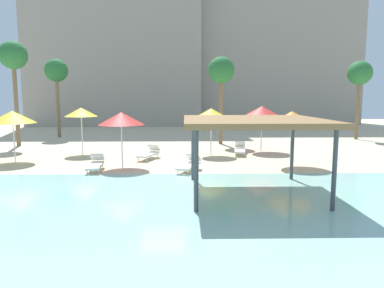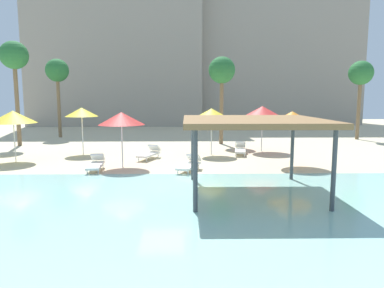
# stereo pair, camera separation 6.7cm
# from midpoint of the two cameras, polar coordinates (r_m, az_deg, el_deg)

# --- Properties ---
(ground_plane) EXTENTS (80.00, 80.00, 0.00)m
(ground_plane) POSITION_cam_midpoint_polar(r_m,az_deg,el_deg) (14.04, -3.31, -6.37)
(ground_plane) COLOR beige
(lagoon_water) EXTENTS (44.00, 13.50, 0.04)m
(lagoon_water) POSITION_cam_midpoint_polar(r_m,az_deg,el_deg) (9.04, -4.73, -14.33)
(lagoon_water) COLOR #99D1C6
(lagoon_water) RESTS_ON ground
(shade_pavilion) EXTENTS (4.76, 4.76, 2.66)m
(shade_pavilion) POSITION_cam_midpoint_polar(r_m,az_deg,el_deg) (12.27, 10.01, 3.40)
(shade_pavilion) COLOR #42474C
(shade_pavilion) RESTS_ON ground
(beach_umbrella_red_0) EXTENTS (2.23, 2.23, 2.69)m
(beach_umbrella_red_0) POSITION_cam_midpoint_polar(r_m,az_deg,el_deg) (17.17, -11.30, 4.09)
(beach_umbrella_red_0) COLOR silver
(beach_umbrella_red_0) RESTS_ON ground
(beach_umbrella_yellow_1) EXTENTS (2.35, 2.35, 2.69)m
(beach_umbrella_yellow_1) POSITION_cam_midpoint_polar(r_m,az_deg,el_deg) (20.56, -27.03, 3.95)
(beach_umbrella_yellow_1) COLOR silver
(beach_umbrella_yellow_1) RESTS_ON ground
(beach_umbrella_red_2) EXTENTS (2.36, 2.36, 2.84)m
(beach_umbrella_red_2) POSITION_cam_midpoint_polar(r_m,az_deg,el_deg) (22.27, 11.47, 5.23)
(beach_umbrella_red_2) COLOR silver
(beach_umbrella_red_2) RESTS_ON ground
(beach_umbrella_orange_3) EXTENTS (2.29, 2.29, 2.71)m
(beach_umbrella_orange_3) POSITION_cam_midpoint_polar(r_m,az_deg,el_deg) (17.85, 16.11, 4.12)
(beach_umbrella_orange_3) COLOR silver
(beach_umbrella_orange_3) RESTS_ON ground
(beach_umbrella_yellow_4) EXTENTS (1.96, 1.96, 2.74)m
(beach_umbrella_yellow_4) POSITION_cam_midpoint_polar(r_m,az_deg,el_deg) (20.59, 3.29, 5.05)
(beach_umbrella_yellow_4) COLOR silver
(beach_umbrella_yellow_4) RESTS_ON ground
(beach_umbrella_yellow_5) EXTENTS (1.93, 1.93, 2.78)m
(beach_umbrella_yellow_5) POSITION_cam_midpoint_polar(r_m,az_deg,el_deg) (21.92, -17.44, 4.97)
(beach_umbrella_yellow_5) COLOR silver
(beach_umbrella_yellow_5) RESTS_ON ground
(lounge_chair_0) EXTENTS (1.22, 1.99, 0.74)m
(lounge_chair_0) POSITION_cam_midpoint_polar(r_m,az_deg,el_deg) (16.17, -0.25, -3.28)
(lounge_chair_0) COLOR white
(lounge_chair_0) RESTS_ON ground
(lounge_chair_2) EXTENTS (0.89, 1.97, 0.74)m
(lounge_chair_2) POSITION_cam_midpoint_polar(r_m,az_deg,el_deg) (21.01, 7.96, -0.81)
(lounge_chair_2) COLOR white
(lounge_chair_2) RESTS_ON ground
(lounge_chair_3) EXTENTS (1.21, 1.99, 0.74)m
(lounge_chair_3) POSITION_cam_midpoint_polar(r_m,az_deg,el_deg) (19.50, -6.76, -1.45)
(lounge_chair_3) COLOR white
(lounge_chair_3) RESTS_ON ground
(lounge_chair_4) EXTENTS (0.77, 1.94, 0.74)m
(lounge_chair_4) POSITION_cam_midpoint_polar(r_m,az_deg,el_deg) (16.89, -15.26, -3.09)
(lounge_chair_4) COLOR white
(lounge_chair_4) RESTS_ON ground
(palm_tree_0) EXTENTS (1.90, 1.90, 6.25)m
(palm_tree_0) POSITION_cam_midpoint_polar(r_m,az_deg,el_deg) (31.28, 25.83, 10.10)
(palm_tree_0) COLOR brown
(palm_tree_0) RESTS_ON ground
(palm_tree_1) EXTENTS (1.90, 1.90, 6.55)m
(palm_tree_1) POSITION_cam_midpoint_polar(r_m,az_deg,el_deg) (31.78, -21.03, 10.83)
(palm_tree_1) COLOR brown
(palm_tree_1) RESTS_ON ground
(palm_tree_2) EXTENTS (1.90, 1.90, 6.26)m
(palm_tree_2) POSITION_cam_midpoint_polar(r_m,az_deg,el_deg) (25.57, 4.95, 11.57)
(palm_tree_2) COLOR brown
(palm_tree_2) RESTS_ON ground
(palm_tree_3) EXTENTS (1.90, 1.90, 7.18)m
(palm_tree_3) POSITION_cam_midpoint_polar(r_m,az_deg,el_deg) (27.41, -26.90, 12.35)
(palm_tree_3) COLOR brown
(palm_tree_3) RESTS_ON ground
(hotel_block_0) EXTENTS (20.29, 8.27, 21.06)m
(hotel_block_0) POSITION_cam_midpoint_polar(r_m,az_deg,el_deg) (45.76, -11.88, 16.47)
(hotel_block_0) COLOR #9E9384
(hotel_block_0) RESTS_ON ground
(hotel_block_1) EXTENTS (19.69, 9.62, 20.43)m
(hotel_block_1) POSITION_cam_midpoint_polar(r_m,az_deg,el_deg) (48.97, 13.34, 15.46)
(hotel_block_1) COLOR #9E9384
(hotel_block_1) RESTS_ON ground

